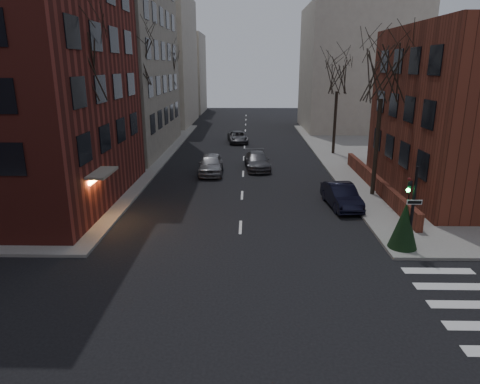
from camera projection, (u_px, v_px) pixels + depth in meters
The scene contains 19 objects.
building_left_tan at pixel (67, 5), 40.73m from camera, with size 18.00×18.00×28.00m, color gray.
low_wall_right at pixel (376, 183), 29.67m from camera, with size 0.35×16.00×1.00m, color maroon.
building_distant_la at pixel (143, 62), 62.25m from camera, with size 14.00×16.00×18.00m, color #BDB3A0.
building_distant_ra at pixel (358, 69), 57.18m from camera, with size 14.00×14.00×16.00m, color #BDB3A0.
building_distant_lb at pixel (176, 74), 79.07m from camera, with size 10.00×12.00×14.00m, color #BDB3A0.
traffic_signal at pixel (411, 214), 19.75m from camera, with size 0.76×0.44×4.00m.
tree_left_a at pixel (78, 66), 22.99m from camera, with size 4.18×4.18×10.26m.
tree_left_b at pixel (134, 60), 34.36m from camera, with size 4.40×4.40×10.80m.
tree_left_c at pixel (167, 69), 48.03m from camera, with size 3.96×3.96×9.72m.
tree_right_a at pixel (383, 73), 26.62m from camera, with size 3.96×3.96×9.72m.
tree_right_b at pixel (338, 75), 40.17m from camera, with size 3.74×3.74×9.18m.
streetlamp_near at pixel (133, 125), 31.85m from camera, with size 0.36×0.36×6.28m.
streetlamp_far at pixel (177, 102), 51.02m from camera, with size 0.36×0.36×6.28m.
parked_sedan at pixel (341, 196), 26.48m from camera, with size 1.54×4.42×1.46m, color black.
car_lane_silver at pixel (211, 164), 34.64m from camera, with size 1.89×4.70×1.60m, color gray.
car_lane_gray at pixel (257, 161), 36.23m from camera, with size 1.98×4.86×1.41m, color #444449.
car_lane_far at pixel (238, 137), 48.66m from camera, with size 2.10×4.54×1.26m, color #424248.
sandwich_board at pixel (379, 186), 29.30m from camera, with size 0.37×0.51×0.83m, color white.
evergreen_shrub at pixel (404, 225), 20.10m from camera, with size 1.35×1.35×2.24m, color black.
Camera 1 is at (0.40, -9.80, 8.50)m, focal length 32.00 mm.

